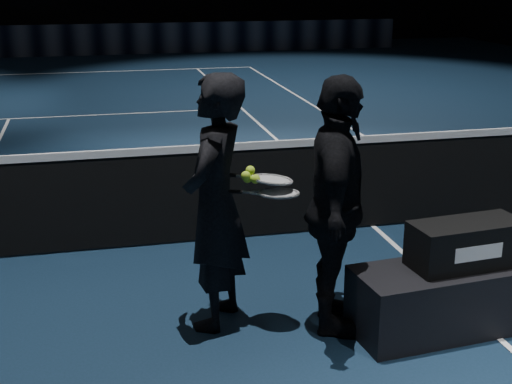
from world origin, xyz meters
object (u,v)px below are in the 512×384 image
racket_bag (466,244)px  racket_upper (272,180)px  racket_lower (279,193)px  player_b (336,208)px  tennis_balls (251,176)px  player_a (215,203)px  player_bench (461,296)px

racket_bag → racket_upper: racket_upper is taller
racket_upper → racket_lower: bearing=-42.7°
player_b → racket_bag: bearing=-83.5°
racket_upper → tennis_balls: tennis_balls is taller
racket_bag → player_a: 1.80m
racket_bag → player_a: player_a is taller
player_a → tennis_balls: size_ratio=15.40×
player_b → racket_upper: (-0.41, 0.19, 0.18)m
player_bench → racket_lower: bearing=160.2°
player_bench → racket_lower: racket_lower is taller
player_bench → tennis_balls: (-1.47, 0.40, 0.89)m
racket_bag → player_bench: bearing=-5.5°
racket_bag → player_a: bearing=158.9°
player_b → tennis_balls: size_ratio=15.40×
racket_lower → racket_upper: size_ratio=1.00×
player_bench → tennis_balls: size_ratio=13.50×
tennis_balls → player_b: bearing=-19.8°
racket_lower → racket_upper: 0.11m
racket_bag → racket_lower: size_ratio=1.19×
player_a → tennis_balls: player_a is taller
tennis_balls → racket_bag: bearing=-15.1°
racket_lower → tennis_balls: bearing=178.5°
player_b → racket_lower: player_b is taller
player_b → tennis_balls: player_b is taller
player_a → player_b: bearing=100.2°
player_bench → tennis_balls: bearing=159.3°
racket_bag → player_b: player_b is taller
player_bench → racket_upper: size_ratio=2.38×
player_bench → player_b: player_b is taller
player_a → racket_lower: bearing=100.2°
player_bench → player_a: size_ratio=0.88×
racket_upper → player_a: bearing=-178.3°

